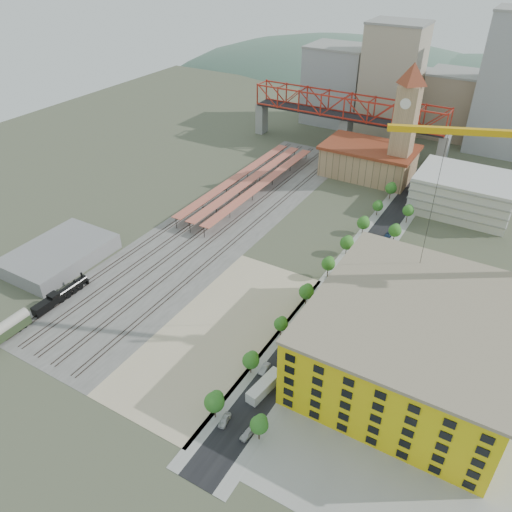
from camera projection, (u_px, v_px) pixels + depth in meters
The scene contains 32 objects.
ground at pixel (289, 275), 152.14m from camera, with size 400.00×400.00×0.00m, color #474C38.
ballast_strip at pixel (222, 221), 179.90m from camera, with size 36.00×165.00×0.06m, color #605E59.
dirt_lot at pixel (220, 331), 131.19m from camera, with size 28.00×67.00×0.06m, color tan.
street_asphalt at pixel (356, 266), 156.13m from camera, with size 12.00×170.00×0.06m, color black.
sidewalk_west at pixel (340, 261), 158.46m from camera, with size 3.00×170.00×0.04m, color gray.
sidewalk_east at pixel (373, 271), 153.82m from camera, with size 3.00×170.00×0.04m, color gray.
construction_pad at pixel (418, 373), 118.75m from camera, with size 50.00×90.00×0.06m, color gray.
rail_tracks at pixel (218, 220), 180.59m from camera, with size 26.56×160.00×0.18m.
platform_canopies at pixel (250, 180), 199.56m from camera, with size 16.00×80.00×4.12m.
station_hall at pixel (368, 160), 209.44m from camera, with size 38.00×24.00×13.10m.
clock_tower at pixel (406, 115), 190.33m from camera, with size 12.00×12.00×52.00m.
parking_garage at pixel (464, 193), 183.32m from camera, with size 34.00×26.00×14.00m, color silver.
truss_bridge at pixel (347, 110), 227.66m from camera, with size 94.00×9.60×25.60m.
construction_building at pixel (412, 340), 114.83m from camera, with size 44.60×50.60×18.80m.
warehouse at pixel (59, 255), 157.10m from camera, with size 22.00×32.00×5.00m, color gray.
street_trees at pixel (344, 283), 148.97m from camera, with size 15.40×124.40×8.00m.
skyline at pixel (441, 91), 238.56m from camera, with size 133.00×46.00×60.00m.
distant_hills at pixel (504, 202), 363.70m from camera, with size 647.00×264.00×227.00m.
locomotive at pixel (63, 294), 141.39m from camera, with size 2.56×19.75×4.94m.
coach at pixel (0, 333), 126.51m from camera, with size 2.84×16.46×5.17m.
site_trailer_a at pixel (264, 386), 113.60m from camera, with size 2.75×10.45×2.86m, color silver.
site_trailer_b at pixel (285, 359), 120.99m from camera, with size 2.31×8.77×2.40m, color silver.
site_trailer_c at pixel (319, 313), 135.29m from camera, with size 2.49×9.44×2.58m, color silver.
site_trailer_d at pixel (333, 295), 141.83m from camera, with size 2.57×9.77×2.67m, color silver.
car_0 at pixel (225, 420), 106.69m from camera, with size 1.68×4.17×1.42m, color silver.
car_1 at pixel (265, 369), 119.14m from camera, with size 1.42×4.07×1.34m, color #ACABB1.
car_2 at pixel (337, 275), 150.69m from camera, with size 2.67×5.79×1.61m, color black.
car_3 at pixel (358, 248), 163.93m from camera, with size 1.87×4.61×1.34m, color navy.
car_4 at pixel (248, 434), 103.87m from camera, with size 1.68×4.16×1.42m, color #BDBDBD.
car_5 at pixel (309, 346), 125.41m from camera, with size 1.55×4.45×1.47m, color gray.
car_6 at pixel (366, 266), 154.81m from camera, with size 2.39×5.18×1.44m, color black.
car_7 at pixel (387, 237), 169.19m from camera, with size 2.00×4.92×1.43m, color navy.
Camera 1 is at (54.01, -111.53, 89.02)m, focal length 35.00 mm.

